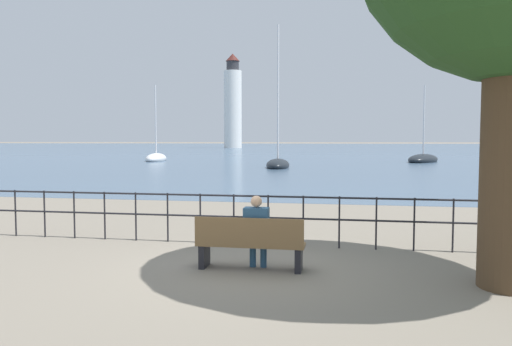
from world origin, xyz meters
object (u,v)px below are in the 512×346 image
park_bench (250,244)px  sailboat_4 (423,159)px  seated_person_left (257,229)px  sailboat_1 (278,164)px  sailboat_3 (156,158)px  harbor_lighthouse (233,104)px

park_bench → sailboat_4: size_ratio=0.23×
seated_person_left → sailboat_1: sailboat_1 is taller
sailboat_1 → seated_person_left: bearing=-88.1°
seated_person_left → sailboat_1: 31.11m
sailboat_1 → sailboat_3: bearing=138.9°
park_bench → seated_person_left: seated_person_left is taller
sailboat_3 → harbor_lighthouse: 86.69m
sailboat_1 → sailboat_4: (12.88, 12.70, -0.06)m
park_bench → sailboat_4: 44.61m
park_bench → harbor_lighthouse: harbor_lighthouse is taller
sailboat_3 → park_bench: bearing=-76.2°
sailboat_1 → harbor_lighthouse: (-25.35, 95.47, 11.65)m
sailboat_3 → harbor_lighthouse: harbor_lighthouse is taller
harbor_lighthouse → seated_person_left: bearing=-77.0°
seated_person_left → sailboat_4: sailboat_4 is taller
sailboat_4 → harbor_lighthouse: (-38.23, 82.77, 11.72)m
park_bench → sailboat_1: bearing=96.8°
sailboat_3 → sailboat_4: bearing=-4.6°
sailboat_1 → harbor_lighthouse: harbor_lighthouse is taller
park_bench → sailboat_3: (-17.89, 41.25, -0.15)m
park_bench → seated_person_left: bearing=37.8°
park_bench → sailboat_1: 31.17m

